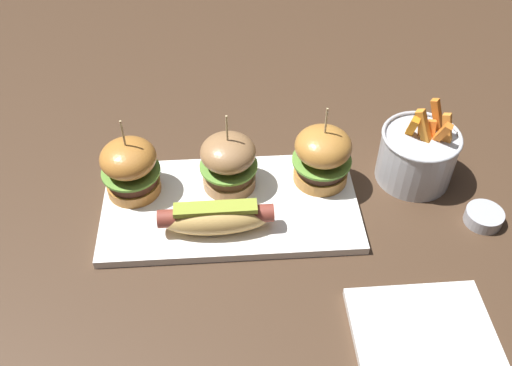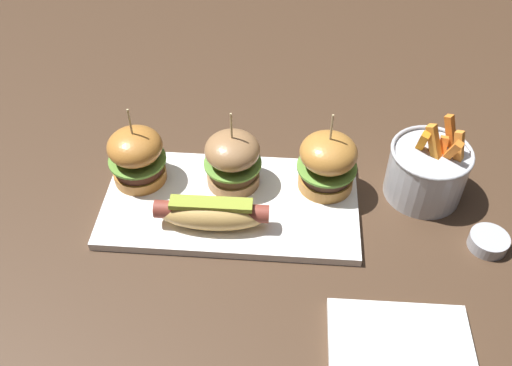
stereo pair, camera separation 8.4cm
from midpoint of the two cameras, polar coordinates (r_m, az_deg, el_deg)
ground_plane at (r=0.88m, az=0.20°, el=-2.49°), size 3.00×3.00×0.00m
platter_main at (r=0.88m, az=0.20°, el=-2.18°), size 0.39×0.21×0.01m
hot_dog at (r=0.82m, az=-1.56°, el=-3.18°), size 0.17×0.05×0.05m
slider_left at (r=0.89m, az=-9.28°, el=2.56°), size 0.09×0.09×0.14m
slider_center at (r=0.87m, az=0.53°, el=2.20°), size 0.09×0.09×0.14m
slider_right at (r=0.88m, az=9.95°, el=1.92°), size 0.09×0.09×0.14m
fries_bucket at (r=0.92m, az=19.39°, el=1.03°), size 0.12×0.12×0.13m
sauce_ramekin at (r=0.91m, az=24.89°, el=-5.48°), size 0.06×0.06×0.02m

